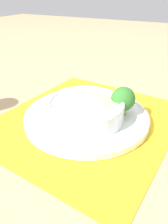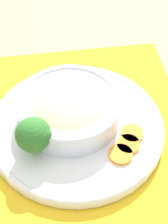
% 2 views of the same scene
% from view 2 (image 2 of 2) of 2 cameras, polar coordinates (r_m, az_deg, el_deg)
% --- Properties ---
extents(ground_plane, '(4.00, 4.00, 0.00)m').
position_cam_2_polar(ground_plane, '(0.71, -1.12, -3.01)').
color(ground_plane, tan).
extents(placemat, '(0.47, 0.51, 0.00)m').
position_cam_2_polar(placemat, '(0.71, -1.12, -2.91)').
color(placemat, yellow).
rests_on(placemat, ground_plane).
extents(plate, '(0.32, 0.32, 0.02)m').
position_cam_2_polar(plate, '(0.70, -1.13, -2.23)').
color(plate, white).
rests_on(plate, placemat).
extents(bowl, '(0.19, 0.19, 0.06)m').
position_cam_2_polar(bowl, '(0.68, -2.24, 0.85)').
color(bowl, silver).
rests_on(bowl, plate).
extents(broccoli_floret, '(0.06, 0.06, 0.08)m').
position_cam_2_polar(broccoli_floret, '(0.63, -7.69, -3.49)').
color(broccoli_floret, '#84AD5B').
rests_on(broccoli_floret, plate).
extents(carrot_slice_near, '(0.04, 0.04, 0.01)m').
position_cam_2_polar(carrot_slice_near, '(0.65, 5.61, -6.45)').
color(carrot_slice_near, orange).
rests_on(carrot_slice_near, plate).
extents(carrot_slice_middle, '(0.04, 0.04, 0.01)m').
position_cam_2_polar(carrot_slice_middle, '(0.67, 6.75, -4.92)').
color(carrot_slice_middle, orange).
rests_on(carrot_slice_middle, plate).
extents(carrot_slice_far, '(0.04, 0.04, 0.01)m').
position_cam_2_polar(carrot_slice_far, '(0.68, 7.32, -3.25)').
color(carrot_slice_far, orange).
rests_on(carrot_slice_far, plate).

